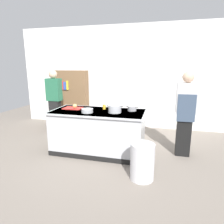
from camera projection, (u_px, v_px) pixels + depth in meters
name	position (u px, v px, depth m)	size (l,w,h in m)	color
ground_plane	(99.00, 151.00, 4.27)	(10.00, 10.00, 0.00)	slate
back_wall	(119.00, 77.00, 5.92)	(6.40, 0.12, 3.00)	white
counter_island	(98.00, 131.00, 4.17)	(1.98, 0.98, 0.90)	#B7BABF
cutting_board	(73.00, 108.00, 4.31)	(0.40, 0.28, 0.02)	red
onion	(75.00, 106.00, 4.26)	(0.09, 0.09, 0.09)	tan
stock_pot	(115.00, 109.00, 3.92)	(0.33, 0.26, 0.15)	#B7BABF
sauce_pan	(132.00, 108.00, 4.08)	(0.25, 0.18, 0.10)	#99999E
mixing_bowl	(87.00, 111.00, 3.92)	(0.23, 0.23, 0.08)	#B7BABF
juice_cup	(104.00, 107.00, 4.24)	(0.07, 0.07, 0.10)	yellow
trash_bin	(142.00, 161.00, 3.16)	(0.39, 0.39, 0.61)	silver
person_chef	(185.00, 112.00, 3.90)	(0.38, 0.25, 1.72)	black
person_guest	(55.00, 100.00, 5.37)	(0.38, 0.24, 1.72)	black
bookshelf	(71.00, 98.00, 6.14)	(1.10, 0.31, 1.70)	brown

